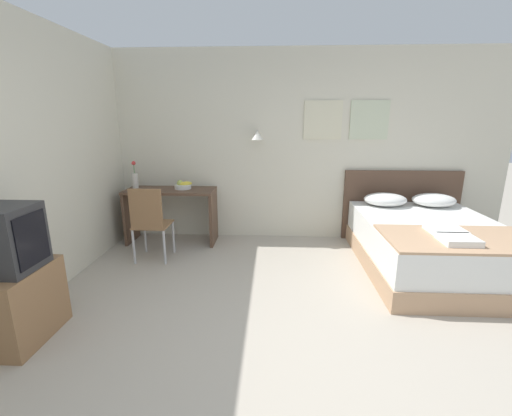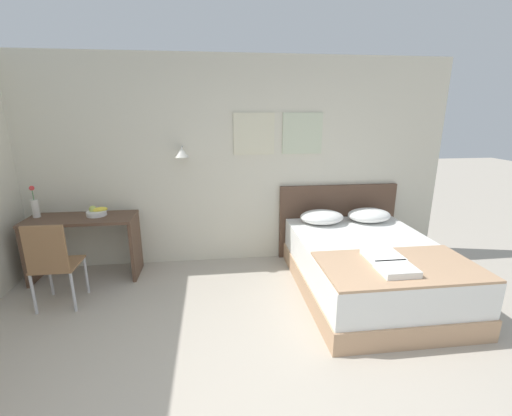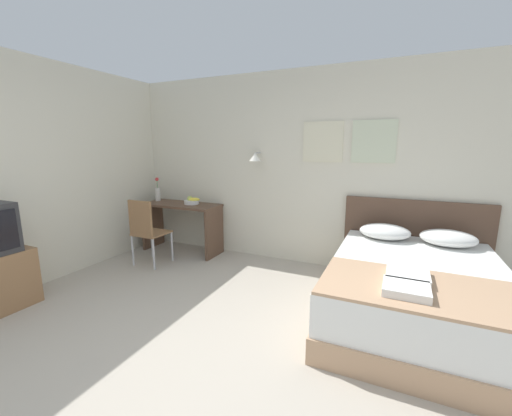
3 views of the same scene
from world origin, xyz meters
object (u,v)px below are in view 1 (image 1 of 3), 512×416
Objects in this scene: bed at (431,246)px; fruit_bowl at (183,186)px; pillow_right at (434,200)px; tv_stand at (19,305)px; throw_blanket at (462,239)px; flower_vase at (135,179)px; pillow_left at (385,199)px; folded_towel_mid_bed at (459,240)px; headboard at (400,205)px; television at (7,239)px; folded_towel_near_foot at (445,230)px; desk at (171,205)px; desk_chair at (150,219)px.

bed is 3.25m from fruit_bowl.
fruit_bowl is at bearing 179.05° from pillow_right.
pillow_right is 0.88× the size of tv_stand.
flower_vase is (-3.79, 1.43, 0.31)m from throw_blanket.
throw_blanket is at bearing -76.64° from pillow_left.
throw_blanket is 4.64× the size of folded_towel_mid_bed.
flower_vase reaches higher than headboard.
folded_towel_near_foot is at bearing 15.96° from television.
television is at bearing -103.63° from desk.
headboard is at bearing 86.40° from folded_towel_near_foot.
pillow_right reaches higher than folded_towel_near_foot.
pillow_right is 1.28m from folded_towel_near_foot.
fruit_bowl is (-2.78, 0.06, 0.15)m from pillow_left.
pillow_left is at bearing -0.08° from desk.
headboard is 3.28m from desk.
folded_towel_near_foot is at bearing 15.94° from tv_stand.
flower_vase is at bearing 178.50° from fruit_bowl.
pillow_right is 2.27× the size of fruit_bowl.
pillow_right reaches higher than bed.
throw_blanket is at bearing 13.56° from tv_stand.
tv_stand is at bearing 180.00° from television.
flower_vase is (-0.52, 0.07, 0.36)m from desk.
bed is 2.18× the size of desk_chair.
desk_chair is at bearing 166.15° from folded_towel_mid_bed.
pillow_left reaches higher than throw_blanket.
television reaches higher than desk.
bed is 8.25× the size of fruit_bowl.
folded_towel_near_foot is 3.27m from fruit_bowl.
fruit_bowl is at bearing -175.67° from headboard.
folded_towel_mid_bed is 0.50× the size of tv_stand.
pillow_left is at bearing 112.92° from bed.
fruit_bowl is (-3.01, 1.27, 0.18)m from folded_towel_near_foot.
tv_stand is at bearing -164.06° from folded_towel_near_foot.
headboard is 3.81m from flower_vase.
desk reaches higher than folded_towel_mid_bed.
folded_towel_near_foot is (-0.09, 0.14, 0.04)m from throw_blanket.
desk_chair is at bearing -94.55° from desk.
desk_chair reaches higher than folded_towel_near_foot.
desk_chair is at bearing -166.86° from pillow_left.
throw_blanket is at bearing 52.98° from folded_towel_mid_bed.
fruit_bowl is 0.39× the size of tv_stand.
bed is at bearing -90.00° from headboard.
headboard is at bearing 86.55° from folded_towel_mid_bed.
pillow_right is 4.73m from television.
fruit_bowl is (-2.99, 1.55, 0.18)m from folded_towel_mid_bed.
desk_chair is 1.68m from television.
fruit_bowl is at bearing 72.74° from tv_stand.
desk is at bearing -7.79° from flower_vase.
pillow_left is 3.09m from desk_chair.
bed is at bearing 21.63° from television.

